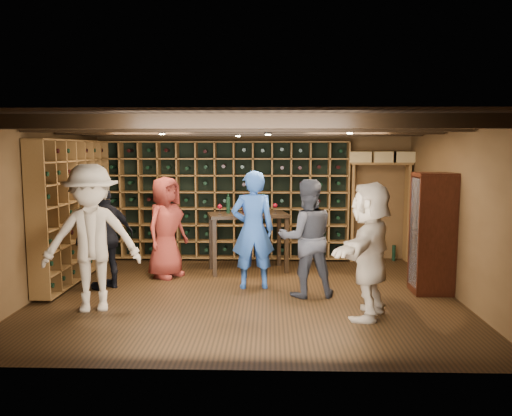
{
  "coord_description": "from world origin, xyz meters",
  "views": [
    {
      "loc": [
        0.33,
        -7.08,
        2.13
      ],
      "look_at": [
        0.13,
        0.2,
        1.26
      ],
      "focal_mm": 35.0,
      "sensor_mm": 36.0,
      "label": 1
    }
  ],
  "objects_px": {
    "guest_red_floral": "(166,227)",
    "tasting_table": "(248,221)",
    "guest_woman_black": "(105,237)",
    "guest_khaki": "(91,238)",
    "man_blue_shirt": "(253,230)",
    "guest_beige": "(370,250)",
    "display_cabinet": "(432,236)",
    "man_grey_suit": "(307,238)"
  },
  "relations": [
    {
      "from": "man_grey_suit",
      "to": "guest_beige",
      "type": "relative_size",
      "value": 0.99
    },
    {
      "from": "tasting_table",
      "to": "guest_woman_black",
      "type": "bearing_deg",
      "value": -163.28
    },
    {
      "from": "guest_woman_black",
      "to": "guest_beige",
      "type": "bearing_deg",
      "value": 114.45
    },
    {
      "from": "display_cabinet",
      "to": "guest_woman_black",
      "type": "relative_size",
      "value": 1.1
    },
    {
      "from": "guest_red_floral",
      "to": "display_cabinet",
      "type": "bearing_deg",
      "value": -70.69
    },
    {
      "from": "guest_red_floral",
      "to": "guest_woman_black",
      "type": "bearing_deg",
      "value": 163.96
    },
    {
      "from": "guest_khaki",
      "to": "guest_woman_black",
      "type": "bearing_deg",
      "value": 84.77
    },
    {
      "from": "guest_khaki",
      "to": "tasting_table",
      "type": "bearing_deg",
      "value": 34.21
    },
    {
      "from": "display_cabinet",
      "to": "tasting_table",
      "type": "distance_m",
      "value": 3.03
    },
    {
      "from": "guest_beige",
      "to": "guest_khaki",
      "type": "bearing_deg",
      "value": -66.55
    },
    {
      "from": "man_blue_shirt",
      "to": "guest_woman_black",
      "type": "relative_size",
      "value": 1.13
    },
    {
      "from": "guest_woman_black",
      "to": "guest_beige",
      "type": "distance_m",
      "value": 3.92
    },
    {
      "from": "display_cabinet",
      "to": "man_blue_shirt",
      "type": "relative_size",
      "value": 0.97
    },
    {
      "from": "guest_beige",
      "to": "guest_woman_black",
      "type": "bearing_deg",
      "value": -81.35
    },
    {
      "from": "guest_khaki",
      "to": "tasting_table",
      "type": "height_order",
      "value": "guest_khaki"
    },
    {
      "from": "man_grey_suit",
      "to": "guest_khaki",
      "type": "xyz_separation_m",
      "value": [
        -2.86,
        -0.72,
        0.12
      ]
    },
    {
      "from": "display_cabinet",
      "to": "guest_red_floral",
      "type": "height_order",
      "value": "display_cabinet"
    },
    {
      "from": "display_cabinet",
      "to": "guest_beige",
      "type": "xyz_separation_m",
      "value": [
        -1.13,
        -1.1,
        0.0
      ]
    },
    {
      "from": "display_cabinet",
      "to": "guest_woman_black",
      "type": "height_order",
      "value": "display_cabinet"
    },
    {
      "from": "display_cabinet",
      "to": "man_grey_suit",
      "type": "bearing_deg",
      "value": -173.26
    },
    {
      "from": "tasting_table",
      "to": "man_grey_suit",
      "type": "bearing_deg",
      "value": -70.56
    },
    {
      "from": "guest_khaki",
      "to": "guest_red_floral",
      "type": "bearing_deg",
      "value": 56.5
    },
    {
      "from": "guest_woman_black",
      "to": "tasting_table",
      "type": "relative_size",
      "value": 1.09
    },
    {
      "from": "guest_red_floral",
      "to": "guest_woman_black",
      "type": "distance_m",
      "value": 1.07
    },
    {
      "from": "man_grey_suit",
      "to": "display_cabinet",
      "type": "bearing_deg",
      "value": 178.13
    },
    {
      "from": "display_cabinet",
      "to": "tasting_table",
      "type": "bearing_deg",
      "value": 155.74
    },
    {
      "from": "guest_woman_black",
      "to": "man_grey_suit",
      "type": "bearing_deg",
      "value": 126.36
    },
    {
      "from": "guest_red_floral",
      "to": "guest_khaki",
      "type": "xyz_separation_m",
      "value": [
        -0.62,
        -1.74,
        0.13
      ]
    },
    {
      "from": "guest_khaki",
      "to": "man_blue_shirt",
      "type": "bearing_deg",
      "value": 14.33
    },
    {
      "from": "man_grey_suit",
      "to": "tasting_table",
      "type": "xyz_separation_m",
      "value": [
        -0.91,
        1.46,
        0.03
      ]
    },
    {
      "from": "display_cabinet",
      "to": "guest_khaki",
      "type": "relative_size",
      "value": 0.91
    },
    {
      "from": "man_blue_shirt",
      "to": "guest_red_floral",
      "type": "height_order",
      "value": "man_blue_shirt"
    },
    {
      "from": "man_blue_shirt",
      "to": "guest_beige",
      "type": "bearing_deg",
      "value": 131.22
    },
    {
      "from": "guest_red_floral",
      "to": "tasting_table",
      "type": "xyz_separation_m",
      "value": [
        1.33,
        0.44,
        0.05
      ]
    },
    {
      "from": "guest_khaki",
      "to": "man_grey_suit",
      "type": "bearing_deg",
      "value": 0.07
    },
    {
      "from": "man_grey_suit",
      "to": "guest_red_floral",
      "type": "height_order",
      "value": "man_grey_suit"
    },
    {
      "from": "display_cabinet",
      "to": "guest_woman_black",
      "type": "xyz_separation_m",
      "value": [
        -4.87,
        0.07,
        -0.06
      ]
    },
    {
      "from": "display_cabinet",
      "to": "man_blue_shirt",
      "type": "height_order",
      "value": "man_blue_shirt"
    },
    {
      "from": "man_grey_suit",
      "to": "tasting_table",
      "type": "bearing_deg",
      "value": -66.79
    },
    {
      "from": "man_blue_shirt",
      "to": "guest_woman_black",
      "type": "distance_m",
      "value": 2.23
    },
    {
      "from": "display_cabinet",
      "to": "man_grey_suit",
      "type": "distance_m",
      "value": 1.87
    },
    {
      "from": "display_cabinet",
      "to": "guest_red_floral",
      "type": "xyz_separation_m",
      "value": [
        -4.09,
        0.81,
        -0.02
      ]
    }
  ]
}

